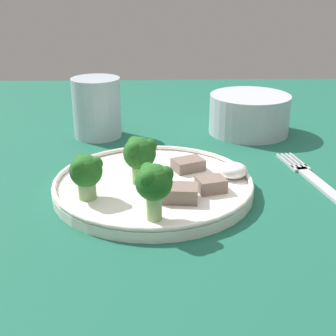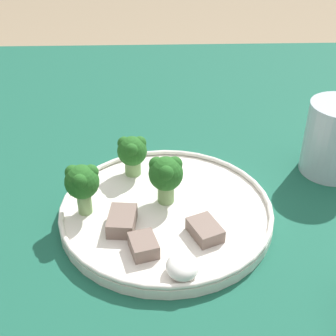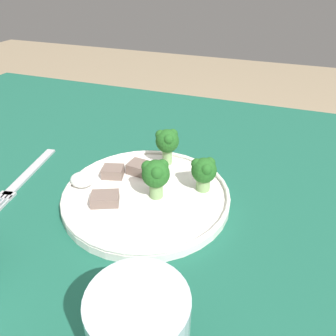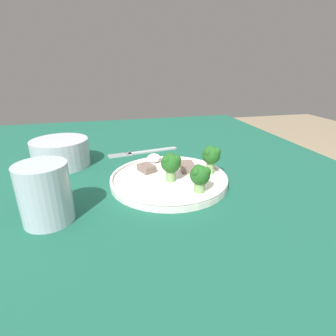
# 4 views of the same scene
# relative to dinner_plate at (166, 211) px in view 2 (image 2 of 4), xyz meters

# --- Properties ---
(table) EXTENTS (1.28, 1.12, 0.74)m
(table) POSITION_rel_dinner_plate_xyz_m (0.05, 0.11, -0.09)
(table) COLOR #195642
(table) RESTS_ON ground_plane
(dinner_plate) EXTENTS (0.24, 0.24, 0.02)m
(dinner_plate) POSITION_rel_dinner_plate_xyz_m (0.00, 0.00, 0.00)
(dinner_plate) COLOR white
(dinner_plate) RESTS_ON table
(drinking_glass) EXTENTS (0.08, 0.08, 0.10)m
(drinking_glass) POSITION_rel_dinner_plate_xyz_m (-0.09, 0.22, 0.03)
(drinking_glass) COLOR #B2C1CC
(drinking_glass) RESTS_ON table
(broccoli_floret_near_rim_left) EXTENTS (0.04, 0.04, 0.06)m
(broccoli_floret_near_rim_left) POSITION_rel_dinner_plate_xyz_m (0.00, -0.09, 0.04)
(broccoli_floret_near_rim_left) COLOR #7FA866
(broccoli_floret_near_rim_left) RESTS_ON dinner_plate
(broccoli_floret_center_left) EXTENTS (0.04, 0.04, 0.06)m
(broccoli_floret_center_left) POSITION_rel_dinner_plate_xyz_m (-0.02, 0.00, 0.04)
(broccoli_floret_center_left) COLOR #7FA866
(broccoli_floret_center_left) RESTS_ON dinner_plate
(broccoli_floret_back_left) EXTENTS (0.04, 0.04, 0.05)m
(broccoli_floret_back_left) POSITION_rel_dinner_plate_xyz_m (-0.07, -0.04, 0.04)
(broccoli_floret_back_left) COLOR #7FA866
(broccoli_floret_back_left) RESTS_ON dinner_plate
(meat_slice_front_slice) EXTENTS (0.04, 0.03, 0.02)m
(meat_slice_front_slice) POSITION_rel_dinner_plate_xyz_m (0.03, -0.05, 0.01)
(meat_slice_front_slice) COLOR #756056
(meat_slice_front_slice) RESTS_ON dinner_plate
(meat_slice_middle_slice) EXTENTS (0.04, 0.03, 0.02)m
(meat_slice_middle_slice) POSITION_rel_dinner_plate_xyz_m (0.07, -0.03, 0.01)
(meat_slice_middle_slice) COLOR #756056
(meat_slice_middle_slice) RESTS_ON dinner_plate
(meat_slice_rear_slice) EXTENTS (0.05, 0.04, 0.01)m
(meat_slice_rear_slice) POSITION_rel_dinner_plate_xyz_m (0.04, 0.04, 0.01)
(meat_slice_rear_slice) COLOR #756056
(meat_slice_rear_slice) RESTS_ON dinner_plate
(sauce_dollop) EXTENTS (0.04, 0.03, 0.02)m
(sauce_dollop) POSITION_rel_dinner_plate_xyz_m (0.10, 0.01, 0.01)
(sauce_dollop) COLOR white
(sauce_dollop) RESTS_ON dinner_plate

